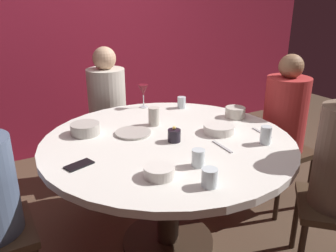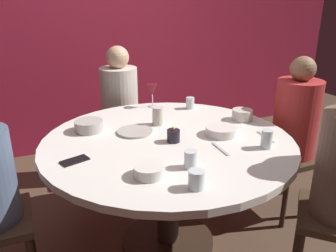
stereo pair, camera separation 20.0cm
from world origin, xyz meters
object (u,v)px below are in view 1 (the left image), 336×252
(seated_diner_back, at_px, (107,101))
(cup_near_candle, at_px, (266,135))
(bowl_small_white, at_px, (85,129))
(cup_center_front, at_px, (210,178))
(dining_table, at_px, (168,159))
(bowl_sauce_side, at_px, (159,172))
(dinner_plate, at_px, (133,133))
(cup_far_edge, at_px, (198,158))
(cup_by_right_diner, at_px, (182,102))
(bowl_serving_large, at_px, (219,129))
(seated_diner_right, at_px, (285,117))
(wine_glass, at_px, (143,91))
(bowl_salad_center, at_px, (235,112))
(cell_phone, at_px, (79,165))
(candle_holder, at_px, (174,135))
(cup_by_left_diner, at_px, (154,116))

(seated_diner_back, distance_m, cup_near_candle, 1.45)
(bowl_small_white, bearing_deg, cup_center_front, -71.64)
(dining_table, bearing_deg, bowl_sauce_side, -124.67)
(dinner_plate, bearing_deg, cup_center_front, -87.14)
(seated_diner_back, bearing_deg, cup_far_edge, -1.82)
(cup_by_right_diner, bearing_deg, bowl_serving_large, -97.12)
(bowl_small_white, bearing_deg, bowl_sauce_side, -78.59)
(seated_diner_back, relative_size, seated_diner_right, 1.00)
(dining_table, height_order, wine_glass, wine_glass)
(bowl_salad_center, bearing_deg, bowl_serving_large, -147.48)
(dining_table, height_order, seated_diner_right, seated_diner_right)
(dining_table, relative_size, wine_glass, 8.45)
(bowl_small_white, bearing_deg, cup_by_right_diner, 11.52)
(seated_diner_right, relative_size, bowl_small_white, 6.69)
(cell_phone, height_order, cup_near_candle, cup_near_candle)
(dinner_plate, distance_m, cup_center_front, 0.74)
(dining_table, relative_size, bowl_serving_large, 7.82)
(candle_holder, height_order, cup_far_edge, candle_holder)
(cup_by_left_diner, distance_m, cup_far_edge, 0.63)
(cell_phone, relative_size, cup_far_edge, 1.58)
(bowl_serving_large, xyz_separation_m, cup_far_edge, (-0.36, -0.31, 0.02))
(bowl_salad_center, bearing_deg, bowl_small_white, 168.13)
(cup_far_edge, bearing_deg, dinner_plate, 100.59)
(seated_diner_back, bearing_deg, cup_near_candle, 17.97)
(cup_by_left_diner, distance_m, cup_center_front, 0.83)
(seated_diner_right, relative_size, wine_glass, 6.68)
(dinner_plate, relative_size, cup_near_candle, 2.12)
(cell_phone, xyz_separation_m, bowl_small_white, (0.15, 0.40, 0.03))
(seated_diner_back, height_order, cup_by_right_diner, seated_diner_back)
(bowl_serving_large, bearing_deg, candle_holder, 176.23)
(cup_by_right_diner, bearing_deg, bowl_small_white, -168.48)
(dining_table, xyz_separation_m, cup_far_edge, (-0.05, -0.38, 0.18))
(wine_glass, distance_m, cup_near_candle, 1.02)
(seated_diner_back, xyz_separation_m, candle_holder, (0.01, -1.09, 0.07))
(seated_diner_back, bearing_deg, candle_holder, 0.58)
(cup_near_candle, relative_size, cup_center_front, 1.22)
(dinner_plate, relative_size, cup_by_right_diner, 2.60)
(dining_table, xyz_separation_m, bowl_serving_large, (0.32, -0.07, 0.16))
(bowl_sauce_side, bearing_deg, bowl_serving_large, 27.79)
(cup_near_candle, height_order, cup_far_edge, cup_near_candle)
(wine_glass, bearing_deg, cup_by_left_diner, -105.94)
(bowl_small_white, bearing_deg, seated_diner_back, 60.98)
(candle_holder, height_order, cup_center_front, candle_holder)
(candle_holder, relative_size, cup_by_right_diner, 1.10)
(bowl_sauce_side, bearing_deg, wine_glass, 67.98)
(bowl_sauce_side, distance_m, cup_far_edge, 0.22)
(seated_diner_right, height_order, cup_near_candle, seated_diner_right)
(bowl_serving_large, height_order, cup_center_front, cup_center_front)
(dining_table, height_order, cup_far_edge, cup_far_edge)
(bowl_sauce_side, relative_size, cup_near_candle, 1.41)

